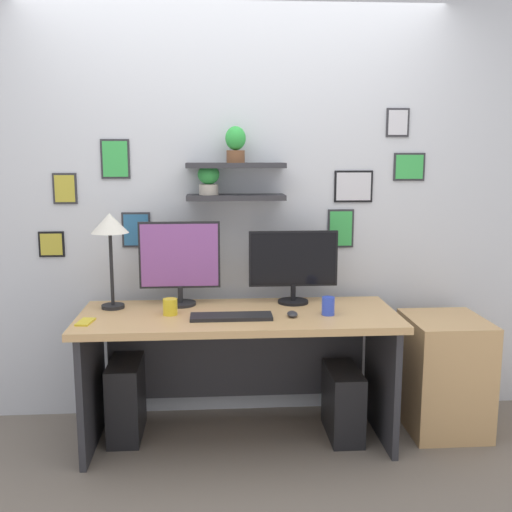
{
  "coord_description": "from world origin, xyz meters",
  "views": [
    {
      "loc": [
        -0.13,
        -3.22,
        1.62
      ],
      "look_at": [
        0.1,
        0.05,
        1.06
      ],
      "focal_mm": 41.99,
      "sensor_mm": 36.0,
      "label": 1
    }
  ],
  "objects": [
    {
      "name": "ground_plane",
      "position": [
        0.0,
        0.0,
        0.0
      ],
      "size": [
        8.0,
        8.0,
        0.0
      ],
      "primitive_type": "plane",
      "color": "#70665B"
    },
    {
      "name": "back_wall_assembly",
      "position": [
        -0.0,
        0.44,
        1.35
      ],
      "size": [
        4.4,
        0.24,
        2.7
      ],
      "color": "silver",
      "rests_on": "ground"
    },
    {
      "name": "desk",
      "position": [
        0.0,
        0.06,
        0.54
      ],
      "size": [
        1.76,
        0.68,
        0.75
      ],
      "color": "tan",
      "rests_on": "ground"
    },
    {
      "name": "monitor_left",
      "position": [
        -0.33,
        0.22,
        1.02
      ],
      "size": [
        0.47,
        0.18,
        0.49
      ],
      "color": "black",
      "rests_on": "desk"
    },
    {
      "name": "monitor_right",
      "position": [
        0.33,
        0.22,
        0.99
      ],
      "size": [
        0.52,
        0.18,
        0.43
      ],
      "color": "black",
      "rests_on": "desk"
    },
    {
      "name": "keyboard",
      "position": [
        -0.04,
        -0.11,
        0.76
      ],
      "size": [
        0.44,
        0.14,
        0.02
      ],
      "primitive_type": "cube",
      "color": "black",
      "rests_on": "desk"
    },
    {
      "name": "computer_mouse",
      "position": [
        0.29,
        -0.09,
        0.77
      ],
      "size": [
        0.06,
        0.09,
        0.03
      ],
      "primitive_type": "ellipsoid",
      "color": "#2D2D33",
      "rests_on": "desk"
    },
    {
      "name": "desk_lamp",
      "position": [
        -0.71,
        0.16,
        1.2
      ],
      "size": [
        0.21,
        0.21,
        0.55
      ],
      "color": "black",
      "rests_on": "desk"
    },
    {
      "name": "cell_phone",
      "position": [
        -0.81,
        -0.13,
        0.76
      ],
      "size": [
        0.09,
        0.15,
        0.01
      ],
      "primitive_type": "cube",
      "rotation": [
        0.0,
        0.0,
        -0.13
      ],
      "color": "yellow",
      "rests_on": "desk"
    },
    {
      "name": "coffee_mug",
      "position": [
        -0.38,
        -0.01,
        0.8
      ],
      "size": [
        0.08,
        0.08,
        0.09
      ],
      "primitive_type": "cylinder",
      "color": "yellow",
      "rests_on": "desk"
    },
    {
      "name": "pen_cup",
      "position": [
        0.49,
        -0.07,
        0.8
      ],
      "size": [
        0.07,
        0.07,
        0.1
      ],
      "primitive_type": "cylinder",
      "color": "blue",
      "rests_on": "desk"
    },
    {
      "name": "drawer_cabinet",
      "position": [
        1.22,
        0.06,
        0.34
      ],
      "size": [
        0.44,
        0.5,
        0.68
      ],
      "primitive_type": "cube",
      "color": "tan",
      "rests_on": "ground"
    },
    {
      "name": "computer_tower_left",
      "position": [
        -0.65,
        0.1,
        0.23
      ],
      "size": [
        0.18,
        0.4,
        0.45
      ],
      "primitive_type": "cube",
      "color": "black",
      "rests_on": "ground"
    },
    {
      "name": "computer_tower_right",
      "position": [
        0.6,
        0.02,
        0.2
      ],
      "size": [
        0.18,
        0.4,
        0.4
      ],
      "primitive_type": "cube",
      "color": "black",
      "rests_on": "ground"
    }
  ]
}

